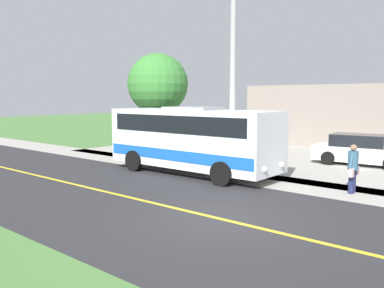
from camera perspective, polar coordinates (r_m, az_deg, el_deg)
ground_plane at (r=10.89m, az=3.79°, el=-10.51°), size 120.00×120.00×0.00m
road_surface at (r=10.89m, az=3.79°, el=-10.49°), size 8.00×100.00×0.01m
sidewalk at (r=15.27m, az=15.41°, el=-5.72°), size 2.40×100.00×0.01m
road_centre_line at (r=10.89m, az=3.79°, el=-10.46°), size 0.16×100.00×0.00m
shuttle_bus_front at (r=16.86m, az=0.05°, el=0.99°), size 2.59×7.70×2.81m
pedestrian_with_bags at (r=14.49m, az=21.81°, el=-3.08°), size 0.72×0.34×1.65m
street_light_pole at (r=16.13m, az=5.53°, el=9.83°), size 1.97×0.24×7.42m
parked_car_near at (r=20.80m, az=22.87°, el=-0.84°), size 2.32×4.55×1.45m
tree_curbside at (r=22.25m, az=-4.85°, el=8.40°), size 3.31×3.31×5.58m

